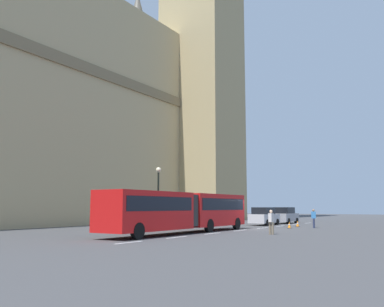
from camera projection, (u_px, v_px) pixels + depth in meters
ground_plane at (253, 229)px, 36.34m from camera, size 160.00×160.00×0.00m
lane_centre_marking at (252, 229)px, 36.24m from camera, size 34.40×0.16×0.01m
articulated_bus at (182, 209)px, 30.90m from camera, size 15.93×2.54×2.90m
sedan_lead at (264, 216)px, 44.15m from camera, size 4.40×1.86×1.85m
sedan_trailing at (285, 215)px, 48.84m from camera, size 4.40×1.86×1.85m
traffic_cone_west at (289, 225)px, 37.93m from camera, size 0.36×0.36×0.58m
traffic_cone_middle at (298, 224)px, 40.77m from camera, size 0.36×0.36×0.58m
street_lamp at (158, 193)px, 36.05m from camera, size 0.44×0.44×5.27m
pedestrian_near_cones at (271, 221)px, 29.42m from camera, size 0.41×0.36×1.69m
pedestrian_by_kerb at (314, 218)px, 38.46m from camera, size 0.36×0.44×1.69m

